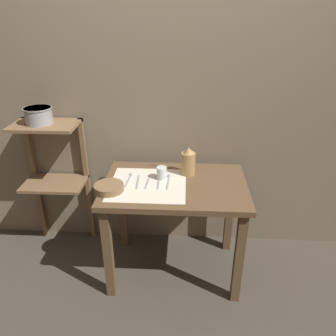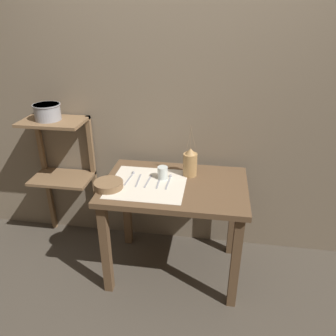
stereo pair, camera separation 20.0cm
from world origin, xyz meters
name	(u,v)px [view 1 (the left image)]	position (x,y,z in m)	size (l,w,h in m)	color
ground_plane	(174,268)	(0.00, 0.00, 0.00)	(12.00, 12.00, 0.00)	#473F35
stone_wall_back	(177,108)	(0.00, 0.45, 1.20)	(7.00, 0.06, 2.40)	#7A6B56
wooden_table	(175,199)	(0.00, 0.00, 0.65)	(1.02, 0.68, 0.78)	brown
wooden_shelf_unit	(53,163)	(-0.98, 0.29, 0.78)	(0.49, 0.31, 1.12)	brown
linen_cloth	(148,184)	(-0.19, -0.03, 0.78)	(0.53, 0.50, 0.00)	beige
pitcher_with_flowers	(188,162)	(0.09, 0.15, 0.88)	(0.10, 0.10, 0.40)	#A87F4C
wooden_bowl	(109,188)	(-0.44, -0.13, 0.81)	(0.20, 0.20, 0.05)	brown
glass_tumbler_near	(162,173)	(-0.10, 0.06, 0.83)	(0.07, 0.07, 0.09)	silver
spoon_outer	(130,177)	(-0.33, 0.07, 0.79)	(0.03, 0.20, 0.02)	#939399
fork_outer	(138,181)	(-0.26, 0.00, 0.79)	(0.02, 0.19, 0.00)	#939399
knife_center	(148,182)	(-0.19, 0.00, 0.79)	(0.02, 0.19, 0.00)	#939399
fork_inner	(159,183)	(-0.12, 0.00, 0.79)	(0.02, 0.19, 0.00)	#939399
spoon_inner	(169,178)	(-0.05, 0.06, 0.79)	(0.02, 0.20, 0.02)	#939399
metal_pot_large	(39,115)	(-1.02, 0.25, 1.19)	(0.21, 0.21, 0.12)	#939399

